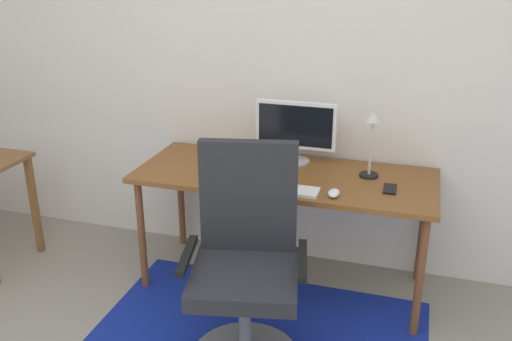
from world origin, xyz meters
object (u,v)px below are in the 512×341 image
Objects in this scene: desk at (285,183)px; cell_phone at (390,189)px; keyboard at (279,189)px; monitor at (296,128)px; desk_lamp at (372,133)px; office_chair at (246,277)px; coffee_cup at (213,170)px; computer_mouse at (334,193)px.

cell_phone is at bearing -6.41° from desk.
desk is 4.04× the size of keyboard.
cell_phone is at bearing -24.75° from monitor.
desk_lamp reaches higher than monitor.
desk is 0.75m from office_chair.
monitor is 0.58m from coffee_cup.
desk is 16.69× the size of computer_mouse.
desk is at bearing -168.51° from desk_lamp.
office_chair is at bearing -55.36° from coffee_cup.
desk is 0.41m from computer_mouse.
coffee_cup is at bearing 172.13° from keyboard.
keyboard is 0.55m from office_chair.
computer_mouse reaches higher than cell_phone.
keyboard is at bearing -7.87° from coffee_cup.
monitor reaches higher than keyboard.
desk_lamp is (0.84, 0.29, 0.21)m from coffee_cup.
coffee_cup is at bearing -133.65° from monitor.
keyboard is (0.02, -0.46, -0.21)m from monitor.
computer_mouse is 0.09× the size of office_chair.
office_chair reaches higher than keyboard.
monitor is 0.44× the size of office_chair.
desk_lamp is (0.15, 0.34, 0.24)m from computer_mouse.
computer_mouse is 0.65m from office_chair.
cell_phone is (0.28, 0.17, -0.01)m from computer_mouse.
coffee_cup reaches higher than cell_phone.
keyboard reaches higher than desk.
monitor reaches higher than office_chair.
monitor is 1.05m from office_chair.
keyboard is (0.03, -0.25, 0.07)m from desk.
keyboard is 0.39× the size of office_chair.
cell_phone is (0.60, -0.07, 0.07)m from desk.
office_chair reaches higher than coffee_cup.
computer_mouse is (0.33, -0.24, 0.08)m from desk.
office_chair is (-0.04, -0.47, -0.28)m from keyboard.
desk is 0.35m from monitor.
desk is at bearing 172.54° from cell_phone.
desk_lamp is at bearing 11.49° from desk.
desk is at bearing 97.06° from keyboard.
desk_lamp reaches higher than desk.
keyboard is at bearing -163.45° from cell_phone.
coffee_cup is 0.92m from desk_lamp.
desk_lamp is at bearing 19.01° from coffee_cup.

